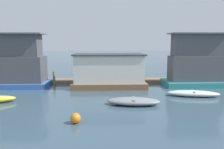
% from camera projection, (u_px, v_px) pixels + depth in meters
% --- Properties ---
extents(ground_plane, '(200.00, 200.00, 0.00)m').
position_uv_depth(ground_plane, '(112.00, 87.00, 21.96)').
color(ground_plane, '#385160').
extents(dock_walkway, '(33.80, 2.09, 0.30)m').
position_uv_depth(dock_walkway, '(111.00, 80.00, 24.74)').
color(dock_walkway, '#846B4C').
rests_on(dock_walkway, ground_plane).
extents(houseboat_blue, '(5.42, 3.46, 5.34)m').
position_uv_depth(houseboat_blue, '(20.00, 64.00, 21.79)').
color(houseboat_blue, '#3866B7').
rests_on(houseboat_blue, ground_plane).
extents(houseboat_brown, '(7.24, 4.02, 3.31)m').
position_uv_depth(houseboat_brown, '(109.00, 71.00, 21.91)').
color(houseboat_brown, brown).
rests_on(houseboat_brown, ground_plane).
extents(houseboat_teal, '(6.43, 3.20, 5.38)m').
position_uv_depth(houseboat_teal, '(196.00, 63.00, 22.28)').
color(houseboat_teal, teal).
rests_on(houseboat_teal, ground_plane).
extents(dinghy_grey, '(3.91, 1.93, 0.51)m').
position_uv_depth(dinghy_grey, '(134.00, 101.00, 15.59)').
color(dinghy_grey, gray).
rests_on(dinghy_grey, ground_plane).
extents(dinghy_white, '(4.33, 1.92, 0.50)m').
position_uv_depth(dinghy_white, '(193.00, 93.00, 18.01)').
color(dinghy_white, white).
rests_on(dinghy_white, ground_plane).
extents(mooring_post_centre, '(0.20, 0.20, 1.84)m').
position_uv_depth(mooring_post_centre, '(133.00, 75.00, 23.46)').
color(mooring_post_centre, brown).
rests_on(mooring_post_centre, ground_plane).
extents(mooring_post_far_right, '(0.24, 0.24, 1.40)m').
position_uv_depth(mooring_post_far_right, '(54.00, 78.00, 23.12)').
color(mooring_post_far_right, '#846B4C').
rests_on(mooring_post_far_right, ground_plane).
extents(mooring_post_near_right, '(0.26, 0.26, 2.14)m').
position_uv_depth(mooring_post_near_right, '(36.00, 75.00, 22.98)').
color(mooring_post_near_right, brown).
rests_on(mooring_post_near_right, ground_plane).
extents(buoy_orange, '(0.58, 0.58, 0.58)m').
position_uv_depth(buoy_orange, '(75.00, 118.00, 12.01)').
color(buoy_orange, orange).
rests_on(buoy_orange, ground_plane).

